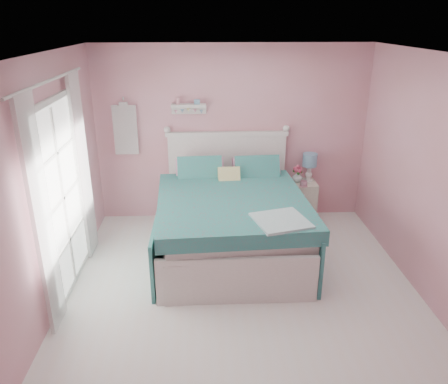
{
  "coord_description": "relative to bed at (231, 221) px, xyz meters",
  "views": [
    {
      "loc": [
        -0.39,
        -4.07,
        2.91
      ],
      "look_at": [
        -0.16,
        1.2,
        0.8
      ],
      "focal_mm": 35.0,
      "sensor_mm": 36.0,
      "label": 1
    }
  ],
  "objects": [
    {
      "name": "room_shell",
      "position": [
        0.07,
        -1.08,
        1.15
      ],
      "size": [
        4.5,
        4.5,
        4.5
      ],
      "color": "#C57C81",
      "rests_on": "floor"
    },
    {
      "name": "hanging_dress",
      "position": [
        -1.48,
        1.1,
        0.96
      ],
      "size": [
        0.34,
        0.03,
        0.72
      ],
      "primitive_type": "cube",
      "color": "white",
      "rests_on": "room_shell"
    },
    {
      "name": "curtain_far",
      "position": [
        -1.84,
        0.06,
        0.74
      ],
      "size": [
        0.04,
        0.4,
        2.32
      ],
      "primitive_type": "cube",
      "color": "white",
      "rests_on": "floor"
    },
    {
      "name": "curtain_near",
      "position": [
        -1.84,
        -1.42,
        0.74
      ],
      "size": [
        0.04,
        0.4,
        2.32
      ],
      "primitive_type": "cube",
      "color": "white",
      "rests_on": "floor"
    },
    {
      "name": "teacup",
      "position": [
        1.11,
        0.77,
        0.22
      ],
      "size": [
        0.14,
        0.14,
        0.08
      ],
      "primitive_type": "imported",
      "rotation": [
        0.0,
        0.0,
        -0.43
      ],
      "color": "#C38399",
      "rests_on": "nightstand"
    },
    {
      "name": "floor",
      "position": [
        0.07,
        -1.08,
        -0.44
      ],
      "size": [
        4.5,
        4.5,
        0.0
      ],
      "primitive_type": "plane",
      "color": "silver",
      "rests_on": "ground"
    },
    {
      "name": "vase",
      "position": [
        1.05,
        0.95,
        0.26
      ],
      "size": [
        0.18,
        0.18,
        0.16
      ],
      "primitive_type": "imported",
      "rotation": [
        0.0,
        0.0,
        0.17
      ],
      "color": "silver",
      "rests_on": "nightstand"
    },
    {
      "name": "wall_shelf",
      "position": [
        -0.55,
        1.11,
        1.3
      ],
      "size": [
        0.5,
        0.15,
        0.25
      ],
      "color": "silver",
      "rests_on": "room_shell"
    },
    {
      "name": "nightstand",
      "position": [
        1.13,
        0.94,
        -0.13
      ],
      "size": [
        0.43,
        0.42,
        0.61
      ],
      "color": "beige",
      "rests_on": "floor"
    },
    {
      "name": "roses",
      "position": [
        1.05,
        0.95,
        0.38
      ],
      "size": [
        0.14,
        0.11,
        0.12
      ],
      "color": "#CA4565",
      "rests_on": "vase"
    },
    {
      "name": "french_door",
      "position": [
        -1.9,
        -0.68,
        0.64
      ],
      "size": [
        0.04,
        1.32,
        2.16
      ],
      "color": "silver",
      "rests_on": "floor"
    },
    {
      "name": "bed",
      "position": [
        0.0,
        0.0,
        0.0
      ],
      "size": [
        1.94,
        2.39,
        1.36
      ],
      "rotation": [
        0.0,
        0.0,
        0.06
      ],
      "color": "silver",
      "rests_on": "floor"
    },
    {
      "name": "table_lamp",
      "position": [
        1.23,
        0.99,
        0.48
      ],
      "size": [
        0.21,
        0.21,
        0.43
      ],
      "color": "white",
      "rests_on": "nightstand"
    }
  ]
}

